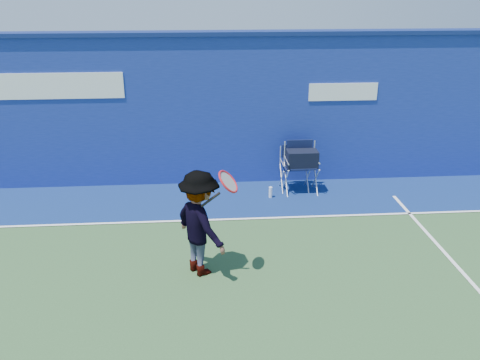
{
  "coord_description": "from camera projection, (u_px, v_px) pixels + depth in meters",
  "views": [
    {
      "loc": [
        0.77,
        -4.97,
        4.0
      ],
      "look_at": [
        1.34,
        2.6,
        1.0
      ],
      "focal_mm": 38.0,
      "sensor_mm": 36.0,
      "label": 1
    }
  ],
  "objects": [
    {
      "name": "ground",
      "position": [
        144.0,
        341.0,
        6.03
      ],
      "size": [
        80.0,
        80.0,
        0.0
      ],
      "primitive_type": "plane",
      "color": "#2F502B",
      "rests_on": "ground"
    },
    {
      "name": "stadium_wall",
      "position": [
        165.0,
        110.0,
        10.28
      ],
      "size": [
        24.0,
        0.5,
        3.08
      ],
      "color": "navy",
      "rests_on": "ground"
    },
    {
      "name": "out_of_bounds_strip",
      "position": [
        166.0,
        201.0,
        9.83
      ],
      "size": [
        24.0,
        1.8,
        0.01
      ],
      "primitive_type": "cube",
      "color": "navy",
      "rests_on": "ground"
    },
    {
      "name": "court_lines",
      "position": [
        149.0,
        310.0,
        6.58
      ],
      "size": [
        24.0,
        12.0,
        0.01
      ],
      "color": "white",
      "rests_on": "out_of_bounds_strip"
    },
    {
      "name": "directors_chair_left",
      "position": [
        294.0,
        175.0,
        10.32
      ],
      "size": [
        0.53,
        0.49,
        0.89
      ],
      "color": "silver",
      "rests_on": "ground"
    },
    {
      "name": "directors_chair_right",
      "position": [
        301.0,
        172.0,
        10.15
      ],
      "size": [
        0.6,
        0.54,
        1.01
      ],
      "color": "silver",
      "rests_on": "ground"
    },
    {
      "name": "water_bottle",
      "position": [
        271.0,
        192.0,
        9.96
      ],
      "size": [
        0.07,
        0.07,
        0.23
      ],
      "primitive_type": "cylinder",
      "color": "white",
      "rests_on": "ground"
    },
    {
      "name": "tennis_player",
      "position": [
        200.0,
        223.0,
        7.19
      ],
      "size": [
        1.11,
        1.16,
        1.61
      ],
      "color": "#EA4738",
      "rests_on": "ground"
    }
  ]
}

